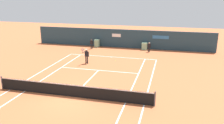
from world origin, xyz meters
The scene contains 8 objects.
ground_plane centered at (0.00, 0.58, 0.00)m, with size 80.00×80.00×0.01m.
tennis_net centered at (0.00, 0.00, 0.51)m, with size 12.10×0.10×1.07m.
sponsor_back_wall centered at (0.01, 16.97, 1.23)m, with size 25.00×1.02×2.55m.
player_on_baseline centered at (-1.96, 8.32, 0.96)m, with size 0.64×0.67×1.82m.
ball_kid_centre_post centered at (-3.79, 15.23, 0.76)m, with size 0.44×0.19×1.32m.
ball_kid_left_post centered at (4.07, 15.23, 0.74)m, with size 0.43×0.20×1.28m.
tennis_ball_mid_court centered at (0.20, 5.78, 0.03)m, with size 0.07×0.07×0.07m, color #CCE033.
tennis_ball_by_sideline centered at (0.85, 10.08, 0.03)m, with size 0.07×0.07×0.07m, color #CCE033.
Camera 1 is at (6.78, -14.66, 7.34)m, focal length 37.61 mm.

